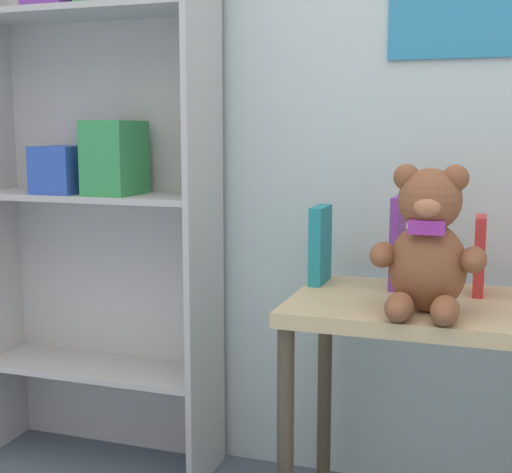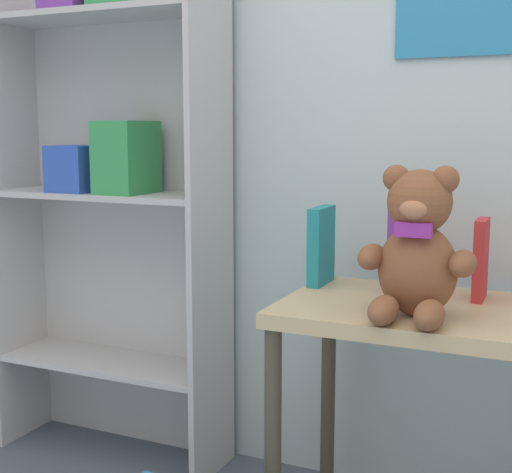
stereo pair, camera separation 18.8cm
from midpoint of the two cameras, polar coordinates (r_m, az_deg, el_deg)
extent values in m
cube|color=silver|center=(2.06, 14.45, 14.15)|extent=(4.80, 0.06, 2.50)
cube|color=#BCB7B2|center=(2.45, -16.63, 3.53)|extent=(0.02, 0.26, 1.68)
cube|color=#BCB7B2|center=(2.05, -1.06, 2.96)|extent=(0.02, 0.26, 1.68)
cube|color=#BCB7B2|center=(2.33, -7.88, 3.56)|extent=(0.75, 0.02, 1.68)
cube|color=#BCB7B2|center=(2.34, -9.21, -9.93)|extent=(0.71, 0.24, 0.02)
cube|color=#BCB7B2|center=(2.23, -9.54, 3.30)|extent=(0.71, 0.24, 0.02)
cube|color=#BCB7B2|center=(2.24, -9.90, 17.10)|extent=(0.71, 0.24, 0.02)
cube|color=#2D51B7|center=(2.26, -11.63, 5.35)|extent=(0.13, 0.18, 0.14)
cube|color=#33934C|center=(2.16, -7.87, 6.29)|extent=(0.13, 0.18, 0.22)
cube|color=tan|center=(1.74, 16.54, -5.94)|extent=(0.67, 0.46, 0.04)
cylinder|color=#453A29|center=(1.73, 4.59, -16.79)|extent=(0.04, 0.04, 0.60)
cylinder|color=#453A29|center=(2.08, 8.42, -12.38)|extent=(0.04, 0.04, 0.60)
ellipsoid|color=brown|center=(1.62, 16.06, -2.65)|extent=(0.17, 0.13, 0.20)
sphere|color=brown|center=(1.60, 16.28, 2.68)|extent=(0.14, 0.14, 0.14)
sphere|color=brown|center=(1.60, 14.49, 4.54)|extent=(0.06, 0.06, 0.06)
sphere|color=brown|center=(1.59, 18.25, 4.34)|extent=(0.06, 0.06, 0.06)
ellipsoid|color=#B56E48|center=(1.54, 15.94, 2.09)|extent=(0.06, 0.04, 0.04)
ellipsoid|color=brown|center=(1.62, 12.56, -1.62)|extent=(0.06, 0.11, 0.06)
ellipsoid|color=brown|center=(1.59, 19.52, -2.09)|extent=(0.06, 0.11, 0.06)
ellipsoid|color=brown|center=(1.55, 13.63, -5.80)|extent=(0.06, 0.12, 0.06)
ellipsoid|color=brown|center=(1.53, 17.16, -6.08)|extent=(0.06, 0.12, 0.06)
cube|color=#992D93|center=(1.55, 15.90, 0.50)|extent=(0.08, 0.02, 0.03)
cube|color=teal|center=(1.90, 8.07, -0.76)|extent=(0.03, 0.13, 0.21)
cube|color=purple|center=(1.85, 14.14, -0.67)|extent=(0.03, 0.12, 0.24)
cube|color=red|center=(1.82, 20.39, -1.76)|extent=(0.03, 0.11, 0.20)
camera|label=1|loc=(0.09, -87.14, 0.43)|focal=50.00mm
camera|label=2|loc=(0.09, 92.86, -0.43)|focal=50.00mm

